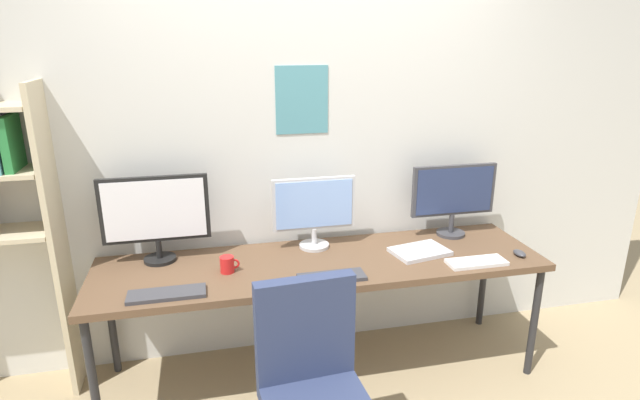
# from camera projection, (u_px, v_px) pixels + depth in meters

# --- Properties ---
(wall_back) EXTENTS (4.94, 0.11, 2.60)m
(wall_back) POSITION_uv_depth(u_px,v_px,m) (307.00, 149.00, 3.15)
(wall_back) COLOR silver
(wall_back) RESTS_ON ground_plane
(desk) EXTENTS (2.54, 0.68, 0.74)m
(desk) POSITION_uv_depth(u_px,v_px,m) (322.00, 268.00, 2.94)
(desk) COLOR brown
(desk) RESTS_ON ground_plane
(monitor_left) EXTENTS (0.59, 0.18, 0.50)m
(monitor_left) POSITION_uv_depth(u_px,v_px,m) (155.00, 214.00, 2.85)
(monitor_left) COLOR black
(monitor_left) RESTS_ON desk
(monitor_center) EXTENTS (0.50, 0.18, 0.43)m
(monitor_center) POSITION_uv_depth(u_px,v_px,m) (314.00, 209.00, 3.05)
(monitor_center) COLOR silver
(monitor_center) RESTS_ON desk
(monitor_right) EXTENTS (0.55, 0.18, 0.46)m
(monitor_right) POSITION_uv_depth(u_px,v_px,m) (454.00, 195.00, 3.23)
(monitor_right) COLOR #38383D
(monitor_right) RESTS_ON desk
(keyboard_left) EXTENTS (0.38, 0.13, 0.02)m
(keyboard_left) POSITION_uv_depth(u_px,v_px,m) (167.00, 294.00, 2.54)
(keyboard_left) COLOR #38383D
(keyboard_left) RESTS_ON desk
(keyboard_center) EXTENTS (0.36, 0.13, 0.02)m
(keyboard_center) POSITION_uv_depth(u_px,v_px,m) (332.00, 277.00, 2.71)
(keyboard_center) COLOR #38383D
(keyboard_center) RESTS_ON desk
(keyboard_right) EXTENTS (0.33, 0.13, 0.02)m
(keyboard_right) POSITION_uv_depth(u_px,v_px,m) (476.00, 262.00, 2.89)
(keyboard_right) COLOR silver
(keyboard_right) RESTS_ON desk
(computer_mouse) EXTENTS (0.06, 0.10, 0.03)m
(computer_mouse) POSITION_uv_depth(u_px,v_px,m) (520.00, 253.00, 2.99)
(computer_mouse) COLOR #38383D
(computer_mouse) RESTS_ON desk
(laptop_closed) EXTENTS (0.36, 0.28, 0.02)m
(laptop_closed) POSITION_uv_depth(u_px,v_px,m) (420.00, 251.00, 3.03)
(laptop_closed) COLOR silver
(laptop_closed) RESTS_ON desk
(coffee_mug) EXTENTS (0.11, 0.08, 0.09)m
(coffee_mug) POSITION_uv_depth(u_px,v_px,m) (228.00, 264.00, 2.78)
(coffee_mug) COLOR red
(coffee_mug) RESTS_ON desk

